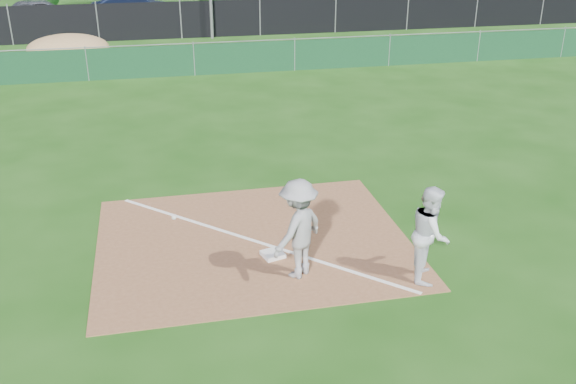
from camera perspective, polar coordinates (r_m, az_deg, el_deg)
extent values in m
plane|color=#17440E|center=(20.94, -7.15, 7.11)|extent=(90.00, 90.00, 0.00)
cube|color=brown|center=(12.63, -3.10, -4.38)|extent=(6.00, 5.00, 0.02)
cube|color=white|center=(12.62, -3.10, -4.32)|extent=(5.01, 5.01, 0.01)
cube|color=#0E361D|center=(25.63, -8.35, 11.53)|extent=(44.00, 0.05, 1.20)
ellipsoid|color=#A27C4E|center=(29.20, -18.95, 11.99)|extent=(3.38, 2.60, 1.17)
cube|color=black|center=(33.43, -9.51, 14.84)|extent=(46.00, 0.04, 1.80)
cube|color=black|center=(38.50, -9.89, 14.63)|extent=(46.00, 9.00, 0.01)
cube|color=white|center=(12.06, -1.36, -5.56)|extent=(0.46, 0.46, 0.08)
imported|color=#A2A2A4|center=(11.08, 0.92, -3.29)|extent=(1.33, 1.26, 1.81)
sphere|color=white|center=(10.66, -10.10, -2.24)|extent=(0.08, 0.08, 0.08)
imported|color=silver|center=(11.33, 12.55, -3.61)|extent=(0.92, 1.02, 1.73)
imported|color=#A8ABB0|center=(38.46, -21.07, 14.63)|extent=(4.84, 2.62, 1.56)
imported|color=#101A32|center=(38.08, -13.32, 15.52)|extent=(5.04, 1.87, 1.65)
imported|color=black|center=(37.92, 0.99, 15.91)|extent=(5.23, 3.67, 1.40)
cylinder|color=#382316|center=(44.24, -20.94, 15.17)|extent=(0.24, 0.24, 0.82)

